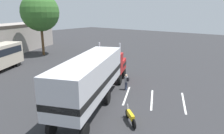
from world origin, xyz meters
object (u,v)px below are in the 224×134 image
object	(u,v)px
semi_truck	(95,74)
motorcycle	(130,117)
person_bystander	(126,81)
tree_right	(40,12)

from	to	relation	value
semi_truck	motorcycle	distance (m)	4.88
person_bystander	motorcycle	distance (m)	6.29
person_bystander	motorcycle	xyz separation A→B (m)	(-5.04, -3.74, -0.41)
semi_truck	tree_right	world-z (taller)	tree_right
semi_truck	person_bystander	distance (m)	4.30
semi_truck	tree_right	size ratio (longest dim) A/B	1.30
person_bystander	semi_truck	bearing A→B (deg)	171.93
person_bystander	tree_right	size ratio (longest dim) A/B	0.15
person_bystander	tree_right	world-z (taller)	tree_right
motorcycle	tree_right	bearing A→B (deg)	68.11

